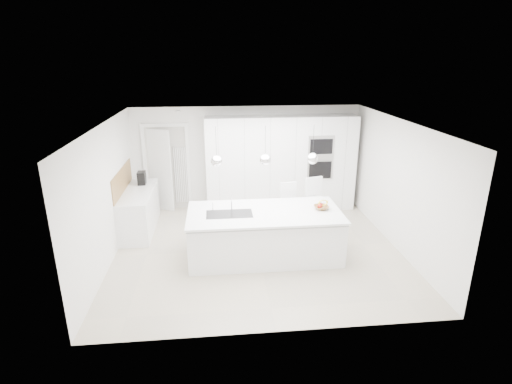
{
  "coord_description": "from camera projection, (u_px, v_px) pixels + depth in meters",
  "views": [
    {
      "loc": [
        -0.76,
        -7.06,
        3.65
      ],
      "look_at": [
        0.0,
        0.3,
        1.1
      ],
      "focal_mm": 28.0,
      "sensor_mm": 36.0,
      "label": 1
    }
  ],
  "objects": [
    {
      "name": "radiator",
      "position": [
        181.0,
        175.0,
        9.78
      ],
      "size": [
        0.32,
        0.04,
        1.4
      ],
      "primitive_type": null,
      "color": "white",
      "rests_on": "floor"
    },
    {
      "name": "pendant_mid",
      "position": [
        265.0,
        160.0,
        7.01
      ],
      "size": [
        0.2,
        0.2,
        0.2
      ],
      "primitive_type": "sphere",
      "color": "white",
      "rests_on": "ceiling"
    },
    {
      "name": "left_worktop",
      "position": [
        138.0,
        192.0,
        8.5
      ],
      "size": [
        0.62,
        1.82,
        0.04
      ],
      "primitive_type": "cube",
      "color": "white",
      "rests_on": "left_base_cabinets"
    },
    {
      "name": "oak_backsplash",
      "position": [
        122.0,
        180.0,
        8.39
      ],
      "size": [
        0.02,
        1.8,
        0.5
      ],
      "primitive_type": "cube",
      "color": "olive",
      "rests_on": "wall_left"
    },
    {
      "name": "left_base_cabinets",
      "position": [
        140.0,
        212.0,
        8.65
      ],
      "size": [
        0.6,
        1.8,
        0.86
      ],
      "primitive_type": "cube",
      "color": "white",
      "rests_on": "floor"
    },
    {
      "name": "doorway_frame",
      "position": [
        167.0,
        169.0,
        9.7
      ],
      "size": [
        1.11,
        0.08,
        2.13
      ],
      "primitive_type": null,
      "color": "white",
      "rests_on": "floor"
    },
    {
      "name": "tall_cabinets",
      "position": [
        281.0,
        164.0,
        9.67
      ],
      "size": [
        3.6,
        0.6,
        2.3
      ],
      "primitive_type": "cube",
      "color": "white",
      "rests_on": "floor"
    },
    {
      "name": "hallway_door",
      "position": [
        157.0,
        170.0,
        9.63
      ],
      "size": [
        0.76,
        0.38,
        2.0
      ],
      "primitive_type": "cube",
      "rotation": [
        0.0,
        0.0,
        -0.44
      ],
      "color": "white",
      "rests_on": "floor"
    },
    {
      "name": "island_base",
      "position": [
        265.0,
        236.0,
        7.48
      ],
      "size": [
        2.8,
        1.2,
        0.86
      ],
      "primitive_type": "cube",
      "color": "white",
      "rests_on": "floor"
    },
    {
      "name": "pendant_left",
      "position": [
        217.0,
        161.0,
        6.92
      ],
      "size": [
        0.2,
        0.2,
        0.2
      ],
      "primitive_type": "sphere",
      "color": "white",
      "rests_on": "ceiling"
    },
    {
      "name": "ceiling",
      "position": [
        258.0,
        123.0,
        7.08
      ],
      "size": [
        5.5,
        5.5,
        0.0
      ],
      "primitive_type": "plane",
      "rotation": [
        3.14,
        0.0,
        0.0
      ],
      "color": "white",
      "rests_on": "wall_back"
    },
    {
      "name": "island_tap",
      "position": [
        231.0,
        202.0,
        7.41
      ],
      "size": [
        0.02,
        0.02,
        0.3
      ],
      "primitive_type": "cylinder",
      "color": "white",
      "rests_on": "island_worktop"
    },
    {
      "name": "apple_c",
      "position": [
        320.0,
        206.0,
        7.49
      ],
      "size": [
        0.07,
        0.07,
        0.07
      ],
      "primitive_type": "sphere",
      "color": "#AA2014",
      "rests_on": "fruit_bowl"
    },
    {
      "name": "wall_left",
      "position": [
        107.0,
        195.0,
        7.22
      ],
      "size": [
        0.0,
        5.0,
        5.0
      ],
      "primitive_type": "plane",
      "rotation": [
        1.57,
        0.0,
        1.57
      ],
      "color": "white",
      "rests_on": "ground"
    },
    {
      "name": "banana_bunch",
      "position": [
        323.0,
        203.0,
        7.48
      ],
      "size": [
        0.24,
        0.17,
        0.22
      ],
      "primitive_type": "torus",
      "rotation": [
        1.22,
        0.0,
        0.35
      ],
      "color": "yellow",
      "rests_on": "fruit_bowl"
    },
    {
      "name": "wall_back",
      "position": [
        247.0,
        157.0,
        9.84
      ],
      "size": [
        5.5,
        0.0,
        5.5
      ],
      "primitive_type": "plane",
      "rotation": [
        1.57,
        0.0,
        0.0
      ],
      "color": "white",
      "rests_on": "ground"
    },
    {
      "name": "island_worktop",
      "position": [
        264.0,
        213.0,
        7.38
      ],
      "size": [
        2.84,
        1.4,
        0.04
      ],
      "primitive_type": "cube",
      "color": "white",
      "rests_on": "island_base"
    },
    {
      "name": "floor",
      "position": [
        258.0,
        249.0,
        7.9
      ],
      "size": [
        5.5,
        5.5,
        0.0
      ],
      "primitive_type": "plane",
      "color": "#B9AC94",
      "rests_on": "ground"
    },
    {
      "name": "apple_b",
      "position": [
        321.0,
        205.0,
        7.5
      ],
      "size": [
        0.09,
        0.09,
        0.09
      ],
      "primitive_type": "sphere",
      "color": "#AA2014",
      "rests_on": "fruit_bowl"
    },
    {
      "name": "fruit_bowl",
      "position": [
        321.0,
        207.0,
        7.49
      ],
      "size": [
        0.28,
        0.28,
        0.07
      ],
      "primitive_type": "imported",
      "rotation": [
        0.0,
        0.0,
        0.03
      ],
      "color": "olive",
      "rests_on": "island_worktop"
    },
    {
      "name": "pendant_right",
      "position": [
        313.0,
        159.0,
        7.09
      ],
      "size": [
        0.2,
        0.2,
        0.2
      ],
      "primitive_type": "sphere",
      "color": "white",
      "rests_on": "ceiling"
    },
    {
      "name": "island_sink",
      "position": [
        229.0,
        218.0,
        7.29
      ],
      "size": [
        0.84,
        0.44,
        0.18
      ],
      "primitive_type": null,
      "color": "#3F3F42",
      "rests_on": "island_worktop"
    },
    {
      "name": "espresso_machine",
      "position": [
        142.0,
        178.0,
        8.92
      ],
      "size": [
        0.18,
        0.27,
        0.28
      ],
      "primitive_type": "cube",
      "rotation": [
        0.0,
        0.0,
        0.04
      ],
      "color": "black",
      "rests_on": "left_worktop"
    },
    {
      "name": "apple_a",
      "position": [
        320.0,
        206.0,
        7.44
      ],
      "size": [
        0.09,
        0.09,
        0.09
      ],
      "primitive_type": "sphere",
      "color": "#AA2014",
      "rests_on": "fruit_bowl"
    },
    {
      "name": "bar_stool_right",
      "position": [
        315.0,
        207.0,
        8.42
      ],
      "size": [
        0.53,
        0.64,
        1.21
      ],
      "primitive_type": null,
      "rotation": [
        0.0,
        0.0,
        0.27
      ],
      "color": "white",
      "rests_on": "floor"
    },
    {
      "name": "bar_stool_left",
      "position": [
        289.0,
        211.0,
        8.32
      ],
      "size": [
        0.45,
        0.57,
        1.13
      ],
      "primitive_type": null,
      "rotation": [
        0.0,
        0.0,
        0.17
      ],
      "color": "white",
      "rests_on": "floor"
    },
    {
      "name": "oven_stack",
      "position": [
        321.0,
        158.0,
        9.4
      ],
      "size": [
        0.62,
        0.04,
        1.05
      ],
      "primitive_type": null,
      "color": "#A5A5A8",
      "rests_on": "tall_cabinets"
    }
  ]
}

